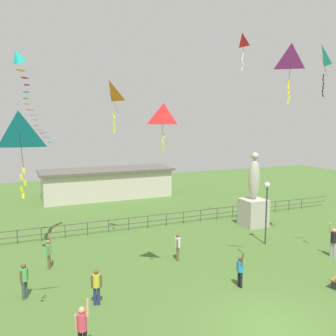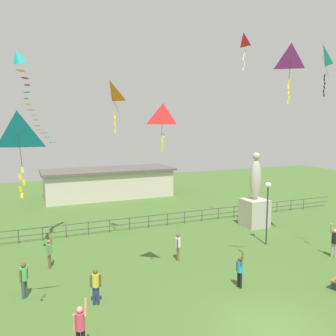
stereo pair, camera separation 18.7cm
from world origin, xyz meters
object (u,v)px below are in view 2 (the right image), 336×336
Objects in this scene: person_2 at (24,278)px; person_1 at (96,284)px; person_4 at (49,251)px; kite_6 at (243,42)px; person_0 at (334,241)px; streamer_kite at (22,71)px; kite_1 at (291,59)px; kite_3 at (322,58)px; statue_monument at (255,204)px; kite_2 at (163,116)px; person_6 at (240,270)px; kite_5 at (110,94)px; person_5 at (178,245)px; kite_0 at (18,135)px; lamppost at (268,199)px; person_3 at (80,326)px.

person_1 is at bearing -32.44° from person_2.
person_4 is 18.52m from kite_6.
person_4 is at bearing 162.73° from person_0.
streamer_kite is at bearing 121.04° from person_1.
kite_1 is 0.86× the size of kite_3.
kite_2 is at bearing -147.24° from statue_monument.
kite_1 is (-5.56, -1.99, 9.60)m from person_0.
person_6 is 13.03m from kite_3.
streamer_kite is at bearing -169.52° from statue_monument.
kite_6 reaches higher than kite_2.
kite_5 is (-1.04, 5.86, 1.39)m from kite_2.
person_4 is 1.06× the size of person_6.
person_1 is 0.63× the size of kite_1.
kite_3 reaches higher than person_6.
person_2 is 0.64× the size of kite_6.
kite_0 reaches higher than person_5.
lamppost is 1.86× the size of kite_2.
kite_0 is 0.96× the size of kite_5.
kite_2 is at bearing -175.11° from kite_3.
person_3 is (-14.60, -10.08, -0.74)m from statue_monument.
person_2 is 7.44m from kite_0.
person_2 is 0.57× the size of kite_0.
person_0 is at bearing 6.16° from kite_0.
person_1 is 6.15m from person_5.
person_0 is 1.25× the size of person_1.
kite_5 is at bearing 69.93° from person_3.
kite_0 is (-1.18, -6.61, 6.49)m from person_4.
streamer_kite is (-14.13, 0.78, 7.29)m from lamppost.
kite_0 is at bearing -88.41° from person_2.
kite_0 reaches higher than person_0.
person_5 is (-8.60, 3.12, -0.10)m from person_0.
person_0 is 17.95m from kite_0.
person_4 is 0.25× the size of streamer_kite.
person_6 is 9.90m from kite_1.
person_6 is (9.50, -2.89, -0.05)m from person_2.
statue_monument reaches higher than person_6.
kite_5 is 5.35m from streamer_kite.
person_6 is 12.20m from kite_5.
person_0 is 1.22× the size of person_2.
lamppost is 2.48× the size of person_2.
statue_monument is at bearing 64.08° from lamppost.
kite_5 reaches higher than person_6.
statue_monument is 2.84× the size of person_3.
lamppost is at bearing -115.92° from statue_monument.
kite_1 reaches higher than streamer_kite.
kite_5 is at bearing -176.68° from statue_monument.
kite_2 is at bearing -143.58° from kite_6.
statue_monument is 3.60× the size of person_5.
kite_1 is (8.35, -2.01, 9.69)m from person_1.
statue_monument is 19.34m from kite_0.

